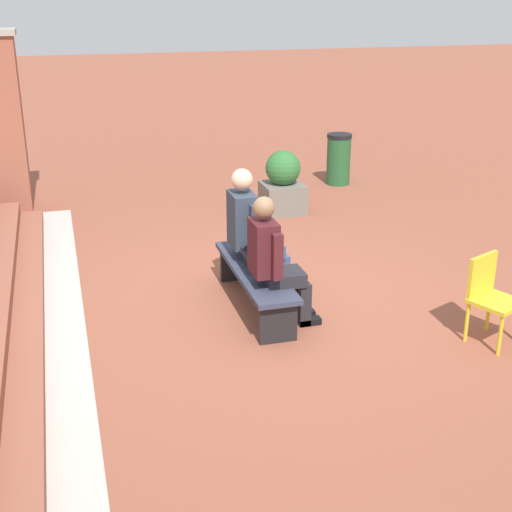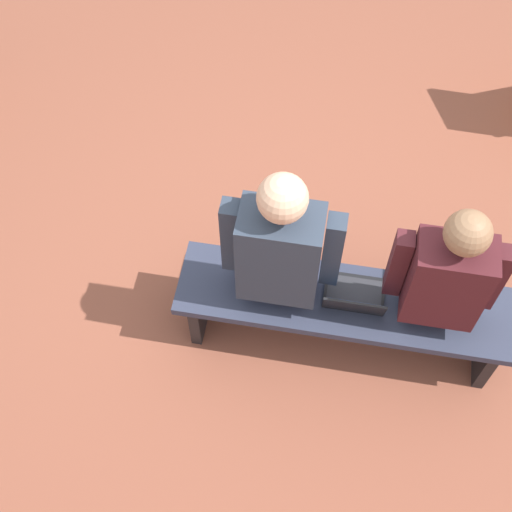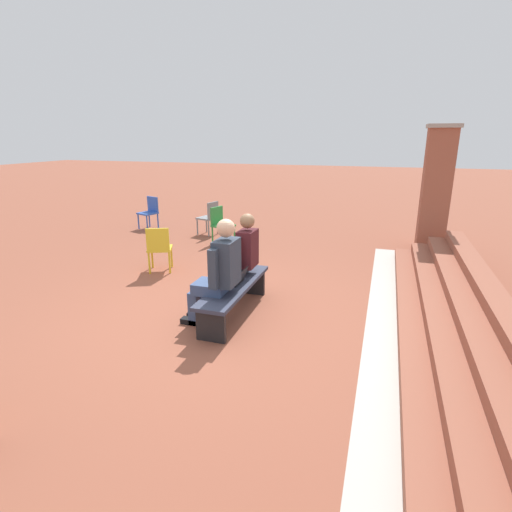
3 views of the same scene
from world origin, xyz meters
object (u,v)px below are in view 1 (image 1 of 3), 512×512
at_px(person_student, 274,258).
at_px(plastic_chair_far_left, 490,294).
at_px(bench, 255,277).
at_px(person_adult, 253,230).
at_px(laptop, 255,265).
at_px(litter_bin, 339,159).
at_px(planter, 283,184).

distance_m(person_student, plastic_chair_far_left, 2.08).
height_order(bench, person_adult, person_adult).
distance_m(person_student, laptop, 0.47).
bearing_deg(person_adult, litter_bin, -33.00).
height_order(person_adult, litter_bin, person_adult).
height_order(laptop, planter, planter).
relative_size(bench, person_adult, 1.26).
relative_size(bench, laptop, 5.63).
relative_size(laptop, litter_bin, 0.37).
height_order(laptop, plastic_chair_far_left, plastic_chair_far_left).
relative_size(person_student, litter_bin, 1.57).
bearing_deg(bench, planter, -22.63).
xyz_separation_m(person_student, plastic_chair_far_left, (-0.85, -1.88, -0.24)).
bearing_deg(bench, litter_bin, -31.50).
bearing_deg(planter, person_student, 160.87).
xyz_separation_m(person_adult, laptop, (-0.40, 0.08, -0.25)).
bearing_deg(person_student, laptop, 11.24).
relative_size(person_adult, planter, 1.52).
distance_m(laptop, litter_bin, 5.26).
distance_m(bench, planter, 3.42).
bearing_deg(laptop, litter_bin, -31.40).
height_order(bench, planter, planter).
height_order(person_student, laptop, person_student).
bearing_deg(person_adult, laptop, 168.08).
xyz_separation_m(person_student, planter, (3.59, -1.25, -0.28)).
distance_m(laptop, plastic_chair_far_left, 2.33).
bearing_deg(planter, person_adult, 156.02).
distance_m(person_student, planter, 3.81).
height_order(bench, laptop, laptop).
bearing_deg(planter, bench, 157.37).
relative_size(person_student, planter, 1.44).
xyz_separation_m(bench, person_student, (-0.44, -0.07, 0.37)).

